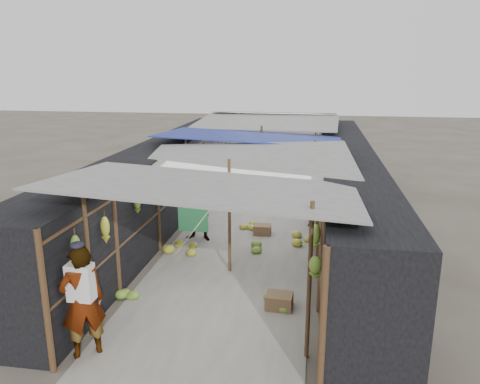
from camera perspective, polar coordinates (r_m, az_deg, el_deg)
The scene contains 14 objects.
ground at distance 8.22m, azimuth -5.24°, elevation -18.24°, with size 80.00×80.00×0.00m, color #6B6356.
aisle_slab at distance 14.01m, azimuth 1.34°, elevation -3.74°, with size 3.60×16.00×0.02m, color #9E998E.
stall_left at distance 14.29m, azimuth -9.41°, elevation 1.20°, with size 1.40×15.00×2.30m, color black.
stall_right at distance 13.60m, azimuth 12.72°, elevation 0.32°, with size 1.40×15.00×2.30m, color black.
crate_near at distance 13.00m, azimuth 2.75°, elevation -4.63°, with size 0.48×0.38×0.29m, color brown.
crate_mid at distance 9.23m, azimuth 4.80°, elevation -13.16°, with size 0.50×0.40×0.30m, color brown.
crate_back at distance 17.32m, azimuth 0.48°, elevation 0.43°, with size 0.49×0.40×0.31m, color brown.
black_basin at distance 16.69m, azimuth 8.54°, elevation -0.54°, with size 0.60×0.60×0.18m, color black.
vendor_elderly at distance 7.92m, azimuth -18.65°, elevation -12.58°, with size 0.68×0.45×1.88m, color white.
shopper_blue at distance 12.41m, azimuth -4.83°, elevation -2.10°, with size 0.85×0.66×1.74m, color #1E2C9A.
vendor_seated at distance 13.73m, azimuth 8.38°, elevation -2.56°, with size 0.52×0.30×0.80m, color #524C47.
market_canopy at distance 13.75m, azimuth 1.71°, elevation 6.21°, with size 5.62×15.20×2.77m.
hanging_bananas at distance 13.58m, azimuth 1.40°, elevation 2.89°, with size 3.95×14.33×0.81m.
floor_bananas at distance 13.34m, azimuth 0.93°, elevation -4.04°, with size 4.01×10.41×0.35m.
Camera 1 is at (1.80, -6.65, 4.49)m, focal length 35.00 mm.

